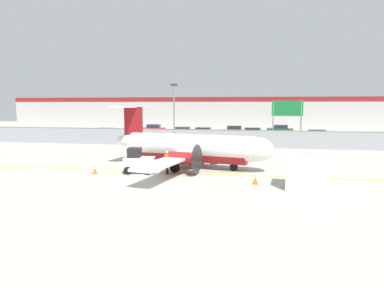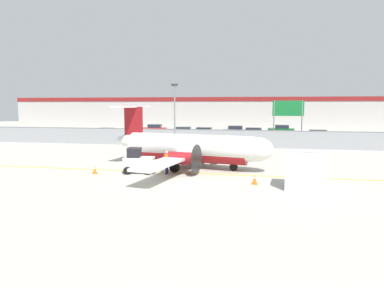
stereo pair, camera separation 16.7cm
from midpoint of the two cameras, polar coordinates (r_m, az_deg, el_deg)
ground_plane at (r=25.48m, az=-2.73°, el=-4.79°), size 140.00×140.00×0.01m
perimeter_fence at (r=40.88m, az=2.58°, el=1.09°), size 98.00×0.10×2.10m
parking_lot_strip at (r=52.34m, az=4.42°, el=1.11°), size 98.00×17.00×0.12m
background_building at (r=70.52m, az=6.17°, el=5.10°), size 91.00×8.10×6.50m
commuter_airplane at (r=27.09m, az=0.23°, el=-0.67°), size 13.44×16.01×4.92m
baggage_tug at (r=25.49m, az=-8.72°, el=-2.91°), size 2.46×1.64×1.88m
ground_crew_worker at (r=24.88m, az=-4.05°, el=-2.85°), size 0.34×0.54×1.70m
cargo_container at (r=21.61m, az=18.71°, el=-4.22°), size 2.59×2.23×2.20m
traffic_cone_near_left at (r=22.15m, az=10.63°, el=-5.81°), size 0.36×0.36×0.64m
traffic_cone_near_right at (r=26.28m, az=-2.78°, el=-3.75°), size 0.36×0.36×0.64m
traffic_cone_far_left at (r=26.00m, az=-15.72°, el=-4.11°), size 0.36×0.36×0.64m
parked_car_0 at (r=51.03m, az=-14.26°, el=1.73°), size 4.35×2.32×1.58m
parked_car_1 at (r=58.77m, az=-6.25°, el=2.51°), size 4.36×2.37×1.58m
parked_car_2 at (r=51.72m, az=-1.45°, el=1.99°), size 4.37×2.37×1.58m
parked_car_3 at (r=50.70m, az=2.26°, el=1.90°), size 4.21×2.02×1.58m
parked_car_4 at (r=54.85m, az=7.45°, el=2.20°), size 4.21×2.01×1.58m
parked_car_5 at (r=50.70m, az=10.45°, el=1.79°), size 4.31×2.23×1.58m
parked_car_6 at (r=58.50m, az=14.72°, el=2.31°), size 4.30×2.22×1.58m
parked_car_7 at (r=48.68m, az=20.18°, el=1.31°), size 4.39×2.44×1.58m
apron_light_pole at (r=37.40m, az=-2.79°, el=5.46°), size 0.70×0.30×7.27m
highway_sign at (r=41.95m, az=15.83°, el=5.12°), size 3.60×0.14×5.50m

